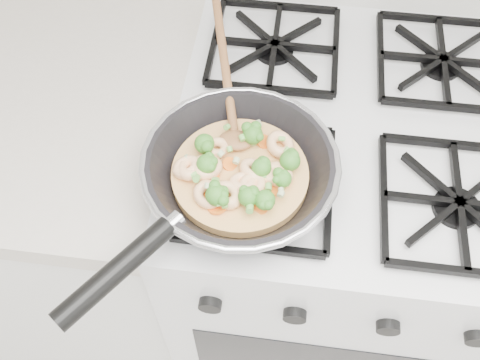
# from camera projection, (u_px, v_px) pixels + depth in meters

# --- Properties ---
(stove) EXTENTS (0.60, 0.60, 0.92)m
(stove) POSITION_uv_depth(u_px,v_px,m) (322.00, 244.00, 1.26)
(stove) COLOR silver
(stove) RESTS_ON ground
(skillet) EXTENTS (0.34, 0.59, 0.10)m
(skillet) POSITION_uv_depth(u_px,v_px,m) (237.00, 172.00, 0.77)
(skillet) COLOR black
(skillet) RESTS_ON stove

